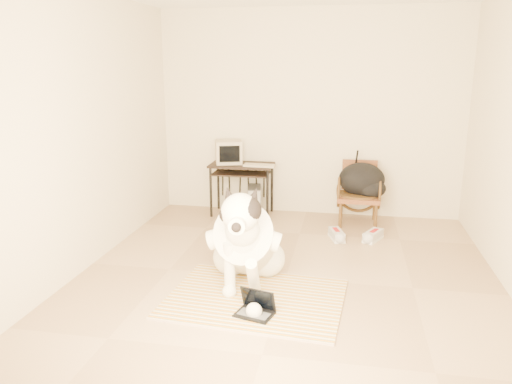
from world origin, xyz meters
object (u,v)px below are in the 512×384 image
(rattan_chair, at_px, (359,193))
(backpack, at_px, (363,181))
(crt_monitor, at_px, (229,152))
(computer_desk, at_px, (242,171))
(pc_tower, at_px, (254,201))
(laptop, at_px, (256,308))
(dog, at_px, (246,242))

(rattan_chair, xyz_separation_m, backpack, (0.05, -0.01, 0.16))
(crt_monitor, xyz_separation_m, rattan_chair, (1.73, -0.12, -0.45))
(backpack, bearing_deg, computer_desk, 176.80)
(crt_monitor, xyz_separation_m, pc_tower, (0.35, -0.02, -0.66))
(laptop, height_order, rattan_chair, rattan_chair)
(computer_desk, bearing_deg, laptop, -75.52)
(dog, distance_m, backpack, 2.35)
(dog, xyz_separation_m, laptop, (0.20, -0.58, -0.34))
(dog, relative_size, computer_desk, 1.72)
(pc_tower, height_order, backpack, backpack)
(crt_monitor, distance_m, pc_tower, 0.74)
(pc_tower, distance_m, backpack, 1.48)
(computer_desk, relative_size, rattan_chair, 1.06)
(crt_monitor, bearing_deg, computer_desk, -13.37)
(pc_tower, bearing_deg, backpack, -4.72)
(dog, bearing_deg, backpack, 62.47)
(pc_tower, relative_size, rattan_chair, 0.56)
(laptop, bearing_deg, rattan_chair, 72.57)
(backpack, bearing_deg, rattan_chair, 169.35)
(rattan_chair, bearing_deg, dog, -116.34)
(laptop, distance_m, backpack, 2.84)
(computer_desk, xyz_separation_m, rattan_chair, (1.55, -0.08, -0.20))
(crt_monitor, bearing_deg, dog, -72.54)
(crt_monitor, height_order, backpack, crt_monitor)
(computer_desk, height_order, crt_monitor, crt_monitor)
(computer_desk, bearing_deg, backpack, -3.20)
(crt_monitor, height_order, pc_tower, crt_monitor)
(rattan_chair, bearing_deg, computer_desk, 177.04)
(laptop, bearing_deg, pc_tower, 101.07)
(dog, relative_size, backpack, 2.44)
(crt_monitor, bearing_deg, pc_tower, -2.47)
(crt_monitor, relative_size, pc_tower, 0.97)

